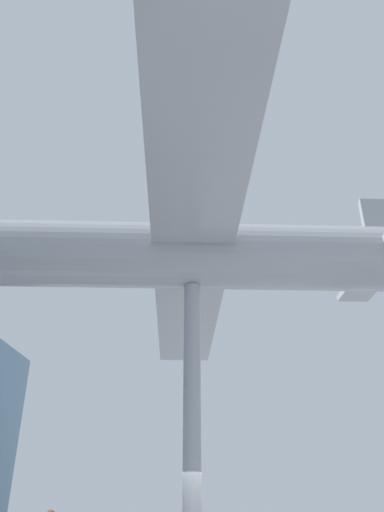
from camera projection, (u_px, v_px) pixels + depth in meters
support_pylon_central at (192, 426)px, 11.26m from camera, size 0.41×0.41×6.92m
suspended_airplane at (181, 255)px, 13.26m from camera, size 19.54×13.97×2.77m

